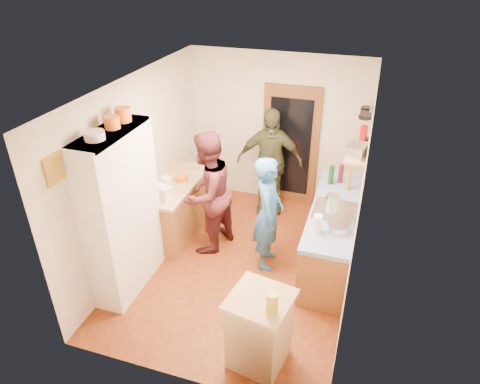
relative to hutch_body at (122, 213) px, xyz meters
The scene contains 44 objects.
floor 1.89m from the hutch_body, 31.61° to the left, with size 3.00×4.00×0.02m, color brown.
ceiling 2.15m from the hutch_body, 31.61° to the left, with size 3.00×4.00×0.02m, color silver.
wall_back 3.10m from the hutch_body, 65.17° to the left, with size 3.00×0.02×2.60m, color beige.
wall_front 1.79m from the hutch_body, 42.95° to the right, with size 3.00×0.02×2.60m, color beige.
wall_left 0.85m from the hutch_body, 104.71° to the left, with size 0.02×4.00×2.60m, color beige.
wall_right 2.93m from the hutch_body, 15.89° to the left, with size 0.02×4.00×2.60m, color beige.
door_frame 3.17m from the hutch_body, 60.77° to the left, with size 0.95×0.06×2.10m, color brown.
door_glass 3.14m from the hutch_body, 60.46° to the left, with size 0.70×0.02×1.70m, color black.
hutch_body is the anchor object (origin of this frame).
hutch_top_shelf 1.08m from the hutch_body, ahead, with size 0.40×1.14×0.04m, color white.
plate_stack 1.18m from the hutch_body, 90.00° to the right, with size 0.22×0.22×0.09m, color white.
orange_pot_a 1.17m from the hutch_body, 90.00° to the left, with size 0.18×0.18×0.14m, color orange.
orange_pot_b 1.23m from the hutch_body, 90.00° to the left, with size 0.19×0.19×0.17m, color orange.
left_counter_base 1.42m from the hutch_body, 85.43° to the left, with size 0.60×1.40×0.85m, color #9F692F.
left_counter_top 1.27m from the hutch_body, 85.43° to the left, with size 0.64×1.44×0.05m, color tan.
toaster 0.81m from the hutch_body, 79.23° to the left, with size 0.25×0.17×0.19m, color white.
kettle 1.11m from the hutch_body, 87.40° to the left, with size 0.14×0.14×0.16m, color white.
orange_bowl 1.37m from the hutch_body, 82.41° to the left, with size 0.19×0.19×0.09m, color orange.
chopping_board 1.85m from the hutch_body, 86.26° to the left, with size 0.30×0.22×0.03m, color tan.
right_counter_base 2.90m from the hutch_body, 27.47° to the left, with size 0.60×2.20×0.84m, color #9F692F.
right_counter_top 2.83m from the hutch_body, 27.47° to the left, with size 0.62×2.22×0.06m, color #1C50AB.
hob 2.76m from the hutch_body, 24.78° to the left, with size 0.55×0.58×0.04m, color silver.
pot_on_hob 2.78m from the hutch_body, 28.17° to the left, with size 0.19×0.19×0.13m, color silver.
bottle_a 3.05m from the hutch_body, 39.59° to the left, with size 0.07×0.07×0.29m, color #143F14.
bottle_b 3.21m from the hutch_body, 39.41° to the left, with size 0.07×0.07×0.29m, color #591419.
bottle_c 3.20m from the hutch_body, 35.25° to the left, with size 0.07×0.07×0.29m, color olive.
paper_towel 2.43m from the hutch_body, 14.64° to the left, with size 0.11×0.11×0.25m, color white.
mixing_bowl 2.70m from the hutch_body, 15.57° to the left, with size 0.27×0.27×0.10m, color silver.
island_base 2.22m from the hutch_body, 19.80° to the right, with size 0.55×0.55×0.86m, color tan.
island_top 2.13m from the hutch_body, 19.80° to the right, with size 0.62×0.62×0.05m, color tan.
cutting_board 2.07m from the hutch_body, 18.66° to the right, with size 0.35×0.28×0.02m, color white.
oil_jar 2.32m from the hutch_body, 21.98° to the right, with size 0.12×0.12×0.24m, color #AD9E2D.
pan_rail 3.73m from the hutch_body, 40.11° to the left, with size 0.02×0.02×0.65m, color silver.
pan_hang_a 3.55m from the hutch_body, 38.53° to the left, with size 0.18×0.18×0.05m, color black.
pan_hang_b 3.67m from the hutch_body, 41.04° to the left, with size 0.16×0.16×0.05m, color black.
pan_hang_c 3.80m from the hutch_body, 43.36° to the left, with size 0.17×0.17×0.05m, color black.
wall_shelf 3.01m from the hutch_body, 25.09° to the left, with size 0.26×0.42×0.03m, color tan.
radio 3.03m from the hutch_body, 25.09° to the left, with size 0.22×0.30×0.15m, color silver.
ext_bracket 3.75m from the hutch_body, 42.07° to the left, with size 0.06×0.10×0.04m, color black.
fire_extinguisher 3.71m from the hutch_body, 42.69° to the left, with size 0.11×0.11×0.32m, color red.
picture_frame 1.22m from the hutch_body, 103.50° to the right, with size 0.03×0.25×0.30m, color gold.
person_hob 1.94m from the hutch_body, 28.88° to the left, with size 0.61×0.40×1.67m, color #2B61A5.
person_left 1.35m from the hutch_body, 55.49° to the left, with size 0.90×0.70×1.85m, color #4B1D21.
person_back 2.70m from the hutch_body, 60.78° to the left, with size 1.08×0.45×1.84m, color #383B23.
Camera 1 is at (1.47, -4.63, 3.99)m, focal length 32.00 mm.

